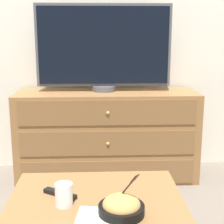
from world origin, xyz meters
name	(u,v)px	position (x,y,z in m)	size (l,w,h in m)	color
ground_plane	(96,164)	(0.00, 0.00, 0.00)	(12.00, 12.00, 0.00)	#70665B
wall_back	(94,6)	(0.00, 0.03, 1.30)	(12.00, 0.05, 2.60)	silver
dresser	(107,135)	(0.09, -0.24, 0.33)	(1.35, 0.44, 0.67)	olive
tv	(104,47)	(0.07, -0.20, 1.00)	(1.00, 0.17, 0.64)	#515156
coffee_table	(96,216)	(0.01, -1.50, 0.37)	(0.71, 0.57, 0.44)	olive
takeout_bowl	(121,207)	(0.10, -1.62, 0.47)	(0.17, 0.17, 0.16)	black
drink_cup	(64,196)	(-0.12, -1.54, 0.48)	(0.07, 0.07, 0.09)	beige
napkin	(100,219)	(0.02, -1.65, 0.44)	(0.19, 0.19, 0.00)	silver
remote_control	(60,194)	(-0.14, -1.46, 0.45)	(0.15, 0.11, 0.02)	black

